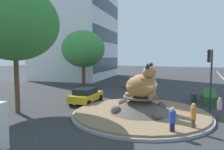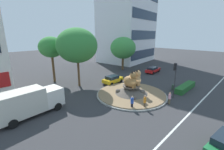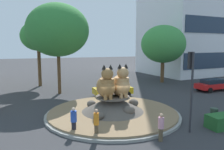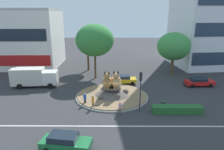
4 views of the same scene
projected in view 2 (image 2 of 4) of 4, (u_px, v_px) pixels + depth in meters
name	position (u px, v px, depth m)	size (l,w,h in m)	color
ground_plane	(131.00, 95.00, 23.16)	(160.00, 160.00, 0.00)	#333335
lane_centreline	(188.00, 114.00, 17.49)	(112.00, 0.20, 0.01)	silver
roundabout_island	(131.00, 92.00, 23.04)	(10.63, 10.63, 1.52)	gray
cat_statue_tabby	(131.00, 81.00, 21.90)	(1.81, 2.58, 2.60)	#9E703D
cat_statue_calico	(135.00, 79.00, 22.84)	(1.80, 2.70, 2.62)	tan
traffic_light_mast	(175.00, 74.00, 21.27)	(0.33, 0.46, 5.14)	#2D2D33
office_tower	(128.00, 7.00, 48.44)	(18.98, 15.19, 35.10)	silver
clipped_hedge_strip	(185.00, 87.00, 25.12)	(6.11, 1.20, 0.90)	#235B28
broadleaf_tree_behind_island	(123.00, 48.00, 38.26)	(6.45, 6.45, 8.41)	brown
second_tree_near_tower	(51.00, 47.00, 28.07)	(4.57, 4.57, 8.65)	brown
third_tree_left	(77.00, 46.00, 25.47)	(6.93, 6.93, 10.13)	brown
pedestrian_blue_shirt	(132.00, 102.00, 18.52)	(0.38, 0.38, 1.72)	black
pedestrian_pink_shirt	(170.00, 98.00, 19.84)	(0.34, 0.34, 1.67)	brown
pedestrian_orange_shirt	(145.00, 102.00, 18.58)	(0.32, 0.32, 1.80)	brown
hatchback_near_shophouse	(153.00, 70.00, 36.37)	(4.83, 2.26, 1.40)	red
parked_car_right	(113.00, 79.00, 28.45)	(4.21, 2.22, 1.49)	gold
delivery_box_truck	(28.00, 102.00, 16.78)	(7.53, 3.10, 3.18)	silver
litter_bin	(173.00, 87.00, 25.17)	(0.56, 0.56, 0.90)	#2D4233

